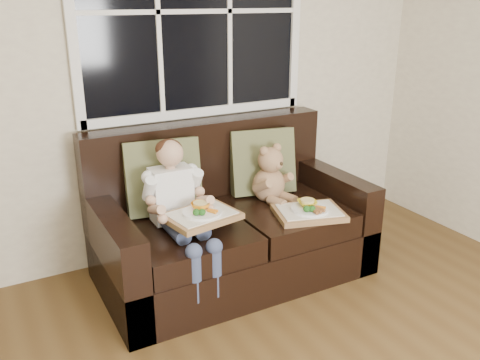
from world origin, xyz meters
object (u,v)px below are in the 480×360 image
loveseat (229,228)px  child (177,199)px  tray_right (309,211)px  tray_left (202,215)px  teddy_bear (270,178)px

loveseat → child: 0.52m
loveseat → tray_right: loveseat is taller
loveseat → tray_left: size_ratio=3.86×
tray_left → tray_right: bearing=-16.4°
child → tray_right: 0.83m
loveseat → tray_right: 0.55m
loveseat → tray_right: bearing=-41.9°
loveseat → tray_right: (0.39, -0.35, 0.17)m
child → tray_left: (0.08, -0.15, -0.05)m
loveseat → child: child is taller
tray_left → tray_right: tray_left is taller
child → tray_right: size_ratio=1.63×
child → tray_left: bearing=-62.0°
child → teddy_bear: size_ratio=1.99×
child → tray_right: child is taller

